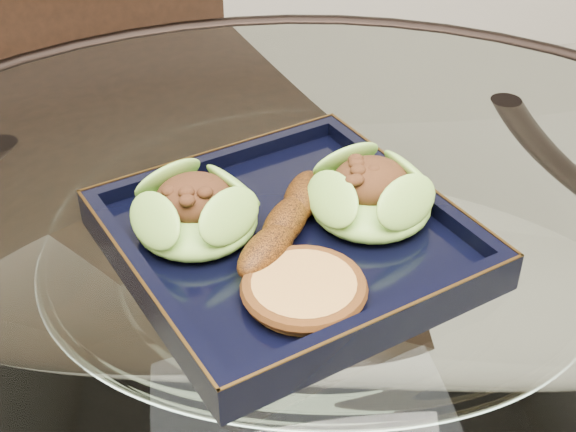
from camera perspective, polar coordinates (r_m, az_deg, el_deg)
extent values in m
cylinder|color=white|center=(0.66, 1.94, -5.09)|extent=(1.10, 1.10, 0.01)
torus|color=black|center=(0.66, 1.94, -5.09)|extent=(1.13, 1.13, 0.02)
cylinder|color=black|center=(1.18, 12.33, -8.60)|extent=(0.04, 0.04, 0.75)
cylinder|color=black|center=(1.13, -15.78, -11.89)|extent=(0.04, 0.04, 0.75)
cube|color=black|center=(1.15, -10.35, -1.08)|extent=(0.57, 0.57, 0.04)
cylinder|color=black|center=(1.25, 2.57, -13.27)|extent=(0.03, 0.03, 0.49)
cylinder|color=black|center=(1.45, -19.01, -7.34)|extent=(0.03, 0.03, 0.49)
cylinder|color=black|center=(1.51, -4.56, -3.15)|extent=(0.03, 0.03, 0.49)
cube|color=black|center=(0.68, 0.00, -2.05)|extent=(0.35, 0.35, 0.02)
ellipsoid|color=#5BA32F|center=(0.67, -6.57, 0.10)|extent=(0.12, 0.12, 0.04)
ellipsoid|color=#70A32F|center=(0.69, 5.90, 1.30)|extent=(0.10, 0.10, 0.04)
ellipsoid|color=#582B09|center=(0.67, -0.18, -0.43)|extent=(0.10, 0.14, 0.03)
cylinder|color=gold|center=(0.61, 1.14, -5.29)|extent=(0.09, 0.09, 0.02)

